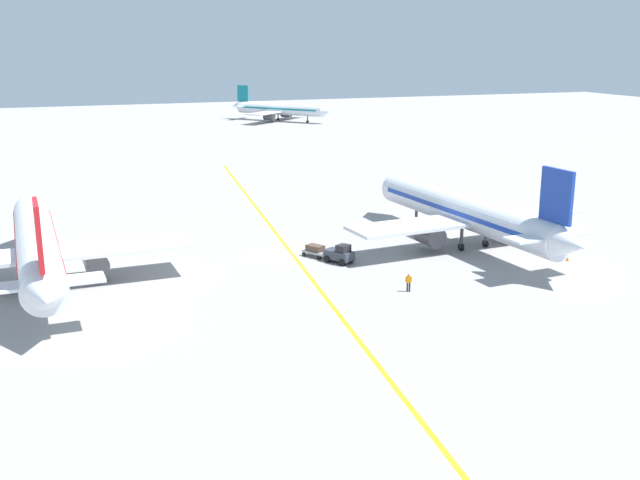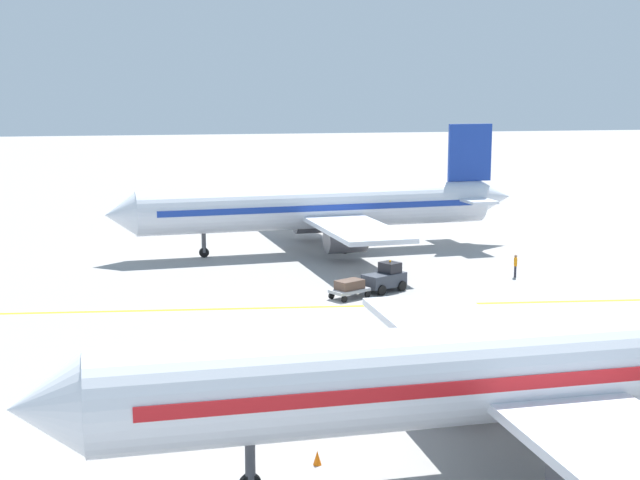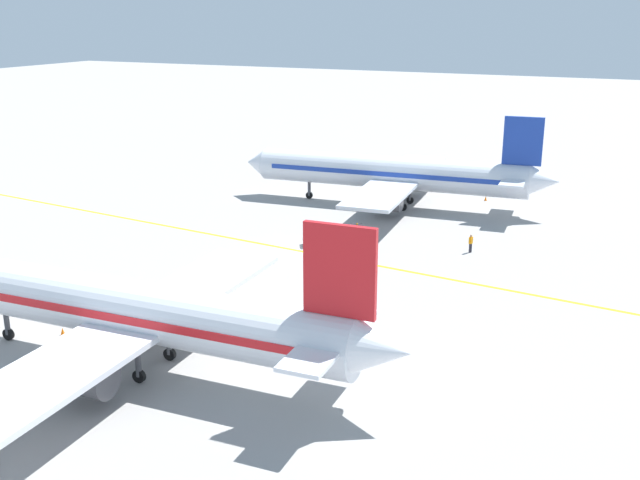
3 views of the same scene
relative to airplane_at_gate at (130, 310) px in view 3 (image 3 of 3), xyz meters
name	(u,v)px [view 3 (image 3 of 3)]	position (x,y,z in m)	size (l,w,h in m)	color
ground_plane	(291,249)	(25.05, 1.92, -3.71)	(400.00, 400.00, 0.00)	gray
apron_yellow_centreline	(291,249)	(25.05, 1.92, -3.71)	(0.40, 120.00, 0.01)	yellow
airplane_at_gate	(130,310)	(0.00, 0.00, 0.00)	(28.18, 35.50, 10.60)	silver
airplane_adjacent_stand	(394,174)	(44.03, -1.26, 0.00)	(28.34, 35.55, 10.60)	silver
baggage_tug_dark	(352,236)	(28.64, -2.67, -2.81)	(2.82, 3.35, 2.11)	#333842
baggage_cart_trailing	(317,238)	(27.03, 0.21, -2.95)	(2.49, 2.95, 1.24)	gray
ground_crew_worker	(471,243)	(31.10, -13.25, -2.80)	(0.55, 0.33, 1.68)	#23232D
traffic_cone_near_nose	(63,331)	(1.69, 7.29, -3.43)	(0.32, 0.32, 0.55)	orange
traffic_cone_mid_apron	(119,299)	(7.98, 7.65, -3.43)	(0.32, 0.32, 0.55)	orange
traffic_cone_by_wingtip	(486,198)	(50.84, -10.12, -3.43)	(0.32, 0.32, 0.55)	orange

